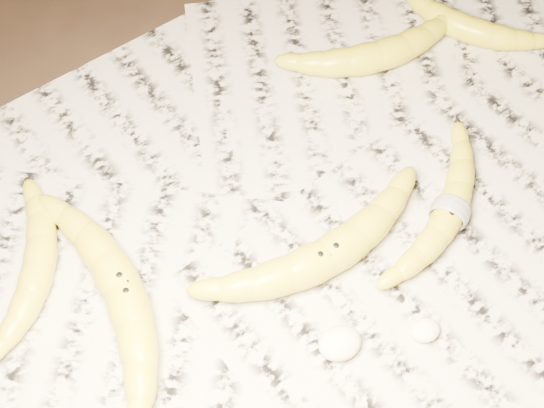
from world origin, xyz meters
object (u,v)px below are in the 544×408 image
object	(u,v)px
banana_left_b	(37,266)
banana_center	(326,255)
banana_taped	(451,211)
banana_left_a	(123,291)
banana_upper_a	(378,54)
banana_upper_b	(469,27)

from	to	relation	value
banana_left_b	banana_center	world-z (taller)	banana_center
banana_center	banana_taped	xyz separation A→B (m)	(0.14, 0.00, -0.00)
banana_center	banana_taped	bearing A→B (deg)	-8.79
banana_left_a	banana_center	size ratio (longest dim) A/B	1.04
banana_left_a	banana_center	bearing A→B (deg)	-105.26
banana_taped	banana_upper_a	size ratio (longest dim) A/B	0.99
banana_center	banana_taped	world-z (taller)	banana_center
banana_left_a	banana_center	xyz separation A→B (m)	(0.19, -0.03, 0.00)
banana_left_b	banana_upper_a	distance (m)	0.44
banana_left_b	banana_taped	world-z (taller)	same
banana_upper_b	banana_center	bearing A→B (deg)	-93.11
banana_taped	banana_left_b	bearing A→B (deg)	126.22
banana_left_b	banana_upper_a	xyz separation A→B (m)	(0.42, 0.13, 0.00)
banana_upper_a	banana_center	bearing A→B (deg)	-124.27
banana_left_a	banana_upper_a	distance (m)	0.40
banana_upper_a	banana_upper_b	xyz separation A→B (m)	(0.12, 0.00, -0.00)
banana_left_a	banana_taped	world-z (taller)	banana_left_a
banana_left_a	banana_left_b	world-z (taller)	banana_left_a
banana_upper_b	banana_left_b	bearing A→B (deg)	-118.11
banana_left_a	banana_upper_a	size ratio (longest dim) A/B	1.21
banana_taped	banana_upper_b	xyz separation A→B (m)	(0.14, 0.22, 0.00)
banana_left_b	banana_taped	xyz separation A→B (m)	(0.40, -0.08, -0.00)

